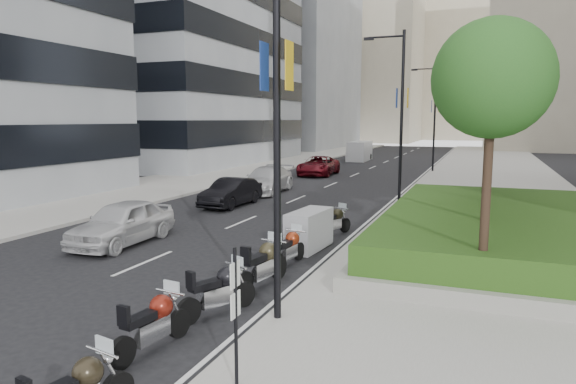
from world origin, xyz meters
The scene contains 29 objects.
ground centered at (0.00, 0.00, 0.00)m, with size 160.00×160.00×0.00m, color black.
sidewalk_right centered at (9.00, 30.00, 0.07)m, with size 10.00×100.00×0.15m, color #9E9B93.
sidewalk_left centered at (-12.00, 30.00, 0.07)m, with size 8.00×100.00×0.15m, color #9E9B93.
lane_edge centered at (3.70, 30.00, 0.01)m, with size 0.12×100.00×0.01m, color silver.
lane_centre centered at (-1.50, 30.00, 0.01)m, with size 0.12×100.00×0.01m, color silver.
building_grey_far centered at (-24.00, 70.00, 15.00)m, with size 22.00×26.00×30.00m, color gray.
building_cream_left centered at (-18.00, 100.00, 17.00)m, with size 26.00×24.00×34.00m, color #B7AD93.
building_cream_centre centered at (2.00, 120.00, 19.00)m, with size 30.00×24.00×38.00m, color #B7AD93.
planter centered at (10.00, 10.00, 0.35)m, with size 10.00×14.00×0.40m, color gray.
hedge centered at (10.00, 10.00, 0.95)m, with size 9.40×13.40×0.80m, color #224513.
tree_0 centered at (8.50, 4.00, 5.42)m, with size 2.80×2.80×6.30m.
tree_1 centered at (8.50, 8.00, 5.42)m, with size 2.80×2.80×6.30m.
tree_2 centered at (8.50, 12.00, 5.42)m, with size 2.80×2.80×6.30m.
tree_3 centered at (8.50, 16.00, 5.42)m, with size 2.80×2.80×6.30m.
lamp_post_0 centered at (4.14, 1.00, 5.07)m, with size 2.34×0.45×9.00m.
lamp_post_1 centered at (4.14, 18.00, 5.07)m, with size 2.34×0.45×9.00m.
lamp_post_2 centered at (4.14, 36.00, 5.07)m, with size 2.34×0.45×9.00m.
parking_sign centered at (4.80, -2.00, 1.46)m, with size 0.06×0.32×2.50m.
motorcycle_1 centered at (2.56, -1.13, 0.58)m, with size 0.72×2.16×1.08m.
motorcycle_2 centered at (2.83, 1.00, 0.59)m, with size 1.08×2.08×1.11m.
motorcycle_3 centered at (2.98, 3.23, 0.64)m, with size 0.79×2.38×1.19m.
motorcycle_4 centered at (2.90, 5.38, 0.55)m, with size 0.70×2.08×1.04m.
motorcycle_5 centered at (2.84, 7.51, 0.69)m, with size 1.12×2.39×1.37m.
motorcycle_6 centered at (3.02, 10.00, 0.55)m, with size 0.99×1.94×1.03m.
car_a centered at (-3.76, 5.82, 0.80)m, with size 1.88×4.68×1.59m, color silver.
car_b centered at (-3.89, 14.62, 0.73)m, with size 1.54×4.41×1.45m, color black.
car_c centered at (-4.15, 19.91, 0.79)m, with size 2.23×5.48×1.59m, color #B9B9BB.
car_d centered at (-4.23, 30.70, 0.77)m, with size 2.55×5.54×1.54m, color #600B14.
delivery_van centered at (-4.52, 46.37, 0.99)m, with size 2.04×5.08×2.11m.
Camera 1 is at (8.43, -9.08, 4.51)m, focal length 32.00 mm.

